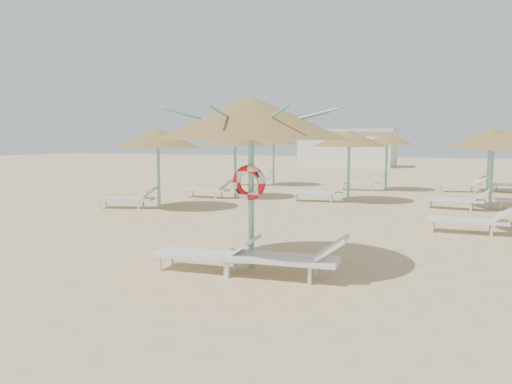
% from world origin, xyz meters
% --- Properties ---
extents(ground, '(120.00, 120.00, 0.00)m').
position_xyz_m(ground, '(0.00, 0.00, 0.00)').
color(ground, tan).
rests_on(ground, ground).
extents(main_palapa, '(3.47, 3.47, 3.11)m').
position_xyz_m(main_palapa, '(0.49, -0.27, 2.71)').
color(main_palapa, '#71C5BB').
rests_on(main_palapa, ground).
extents(lounger_main_a, '(1.93, 0.75, 0.69)m').
position_xyz_m(lounger_main_a, '(-0.06, -0.83, 0.33)').
color(lounger_main_a, silver).
rests_on(lounger_main_a, ground).
extents(lounger_main_b, '(2.20, 0.87, 0.78)m').
position_xyz_m(lounger_main_b, '(1.35, -0.69, 0.37)').
color(lounger_main_b, silver).
rests_on(lounger_main_b, ground).
extents(palapa_field, '(19.43, 13.30, 2.72)m').
position_xyz_m(palapa_field, '(1.29, 9.86, 2.32)').
color(palapa_field, '#71C5BB').
rests_on(palapa_field, ground).
extents(service_hut, '(8.40, 4.40, 3.25)m').
position_xyz_m(service_hut, '(-6.00, 35.00, 1.64)').
color(service_hut, silver).
rests_on(service_hut, ground).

